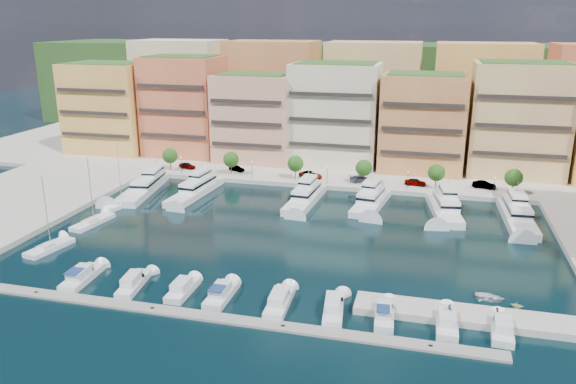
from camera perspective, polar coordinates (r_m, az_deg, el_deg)
name	(u,v)px	position (r m, az deg, el deg)	size (l,w,h in m)	color
ground	(294,237)	(99.92, 0.62, -4.63)	(400.00, 400.00, 0.00)	black
north_quay	(347,158)	(158.11, 6.05, 3.50)	(220.00, 64.00, 2.00)	#9E998E
hillside	(368,127)	(204.70, 8.10, 6.55)	(240.00, 40.00, 58.00)	#233C18
south_pontoon	(216,319)	(74.98, -7.33, -12.64)	(72.00, 2.20, 0.35)	gray
finger_pier	(479,321)	(77.92, 18.86, -12.27)	(32.00, 5.00, 2.00)	#9E998E
apartment_0	(109,107)	(167.24, -17.68, 8.19)	(22.00, 16.50, 24.80)	#E7BB54
apartment_1	(184,106)	(158.39, -10.48, 8.61)	(20.00, 16.50, 26.80)	#CB7743
apartment_2	(255,117)	(149.26, -3.35, 7.58)	(20.00, 15.50, 22.80)	tan
apartment_3	(335,114)	(145.99, 4.83, 7.93)	(22.00, 16.50, 25.80)	beige
apartment_4	(423,123)	(142.18, 13.51, 6.86)	(20.00, 15.50, 23.80)	tan
apartment_5	(518,119)	(145.25, 22.33, 6.86)	(22.00, 16.50, 26.80)	#DCBD74
backblock_0	(181,89)	(182.57, -10.78, 10.23)	(26.00, 18.00, 30.00)	beige
backblock_1	(273,92)	(172.04, -1.54, 10.11)	(26.00, 18.00, 30.00)	tan
backblock_2	(373,95)	(166.33, 8.59, 9.69)	(26.00, 18.00, 30.00)	#DCBD74
backblock_3	(481,99)	(165.93, 19.06, 8.94)	(26.00, 18.00, 30.00)	#E7BB54
tree_0	(170,156)	(142.09, -11.90, 3.63)	(3.80, 3.80, 5.65)	#473323
tree_1	(231,160)	(135.85, -5.82, 3.30)	(3.80, 3.80, 5.65)	#473323
tree_2	(295,164)	(131.27, 0.76, 2.90)	(3.80, 3.80, 5.65)	#473323
tree_3	(364,168)	(128.54, 7.71, 2.43)	(3.80, 3.80, 5.65)	#473323
tree_4	(436,173)	(127.76, 14.85, 1.91)	(3.80, 3.80, 5.65)	#473323
tree_5	(514,178)	(128.98, 21.95, 1.37)	(3.80, 3.80, 5.65)	#473323
lamppost_0	(181,162)	(138.58, -10.80, 2.97)	(0.30, 0.30, 4.20)	black
lamppost_1	(252,167)	(132.04, -3.70, 2.53)	(0.30, 0.30, 4.20)	black
lamppost_2	(327,172)	(127.71, 4.00, 2.02)	(0.30, 0.30, 4.20)	black
lamppost_3	(408,178)	(125.84, 12.08, 1.45)	(0.30, 0.30, 4.20)	black
lamppost_4	(494,183)	(126.52, 20.24, 0.83)	(0.30, 0.30, 4.20)	black
yacht_0	(145,186)	(130.00, -14.35, 0.59)	(8.23, 22.97, 7.30)	white
yacht_1	(197,190)	(125.34, -9.27, 0.24)	(5.81, 21.04, 7.30)	white
yacht_3	(306,197)	(118.54, 1.82, -0.47)	(5.61, 19.52, 7.30)	white
yacht_4	(371,201)	(117.27, 8.46, -0.91)	(7.05, 17.89, 7.30)	white
yacht_5	(444,207)	(116.37, 15.58, -1.45)	(7.56, 18.95, 7.30)	white
yacht_6	(517,214)	(116.46, 22.22, -2.11)	(5.70, 21.20, 7.30)	white
cruiser_1	(82,277)	(89.29, -20.21, -8.11)	(3.40, 8.79, 2.66)	silver
cruiser_2	(133,284)	(85.02, -15.43, -8.96)	(3.44, 8.66, 2.55)	silver
cruiser_3	(182,290)	(81.70, -10.67, -9.73)	(2.63, 7.33, 2.55)	silver
cruiser_4	(221,295)	(79.54, -6.81, -10.30)	(2.76, 7.85, 2.66)	silver
cruiser_5	(279,302)	(77.16, -0.87, -11.11)	(3.08, 8.96, 2.55)	silver
cruiser_6	(334,309)	(75.76, 4.65, -11.74)	(3.50, 8.90, 2.55)	silver
cruiser_7	(384,315)	(75.09, 9.75, -12.21)	(2.92, 7.82, 2.66)	silver
cruiser_8	(447,323)	(75.10, 15.82, -12.67)	(2.69, 7.66, 2.55)	silver
cruiser_9	(502,330)	(75.71, 20.91, -12.95)	(2.94, 7.22, 2.55)	silver
sailboat_1	(93,223)	(112.30, -19.22, -2.96)	(4.11, 10.03, 13.20)	white
sailboat_0	(50,248)	(102.72, -23.07, -5.27)	(4.41, 9.14, 13.20)	white
sailboat_2	(121,204)	(121.31, -16.58, -1.22)	(4.14, 8.37, 13.20)	white
tender_3	(517,305)	(82.52, 22.24, -10.60)	(1.44, 1.67, 0.88)	beige
tender_2	(490,297)	(83.46, 19.80, -10.02)	(2.77, 3.88, 0.80)	silver
car_0	(187,165)	(143.84, -10.20, 2.67)	(1.80, 4.46, 1.52)	gray
car_1	(237,169)	(139.41, -5.24, 2.37)	(1.42, 4.08, 1.35)	gray
car_2	(311,175)	(132.94, 2.33, 1.75)	(2.65, 5.75, 1.60)	gray
car_3	(362,179)	(130.40, 7.49, 1.32)	(2.28, 5.60, 1.62)	gray
car_4	(415,182)	(130.20, 12.81, 1.00)	(1.91, 4.74, 1.62)	gray
car_5	(484,185)	(132.15, 19.29, 0.70)	(1.74, 5.00, 1.65)	gray
person_0	(450,311)	(74.97, 16.10, -11.53)	(0.69, 0.46, 1.90)	#25304A
person_1	(496,313)	(76.48, 20.41, -11.48)	(0.79, 0.62, 1.63)	#49362C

